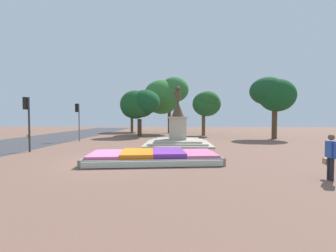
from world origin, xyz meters
TOP-DOWN VIEW (x-y plane):
  - ground_plane at (0.00, 0.00)m, footprint 87.89×87.89m
  - flower_planter at (2.21, -0.08)m, footprint 6.97×3.68m
  - statue_monument at (3.47, 7.35)m, footprint 5.39×5.39m
  - traffic_light_mid_block at (-6.33, 2.81)m, footprint 0.41×0.29m
  - traffic_light_far_corner at (-6.04, 9.60)m, footprint 0.41×0.30m
  - pedestrian_with_handbag at (8.95, -3.17)m, footprint 0.26×0.73m
  - park_tree_far_left at (1.73, 20.19)m, footprint 6.35×5.33m
  - park_tree_behind_statue at (-0.96, 15.18)m, footprint 4.71×4.21m
  - park_tree_far_right at (13.74, 13.18)m, footprint 4.59×4.00m
  - park_tree_street_side at (7.11, 16.82)m, footprint 3.53×3.85m
  - park_tree_mid_canopy at (-3.31, 23.57)m, footprint 4.75×4.86m

SIDE VIEW (x-z plane):
  - ground_plane at x=0.00m, z-range 0.00..0.00m
  - flower_planter at x=2.21m, z-range -0.04..0.53m
  - statue_monument at x=3.47m, z-range -1.57..3.28m
  - pedestrian_with_handbag at x=8.95m, z-range 0.10..1.76m
  - traffic_light_mid_block at x=-6.33m, z-range 0.68..4.26m
  - traffic_light_far_corner at x=-6.04m, z-range 0.72..4.31m
  - park_tree_behind_statue at x=-0.96m, z-range 1.11..6.64m
  - park_tree_mid_canopy at x=-3.31m, z-range 1.06..7.00m
  - park_tree_street_side at x=7.11m, z-range 1.32..6.86m
  - park_tree_far_right at x=13.74m, z-range 1.57..8.20m
  - park_tree_far_left at x=1.73m, z-range 1.44..9.40m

